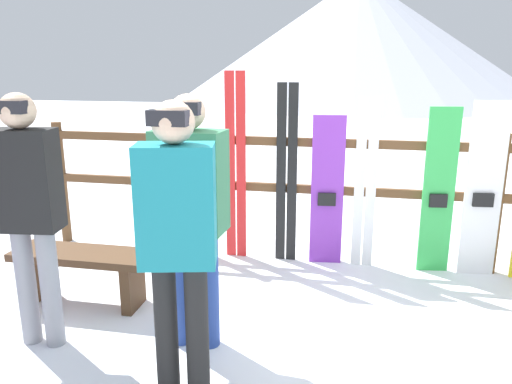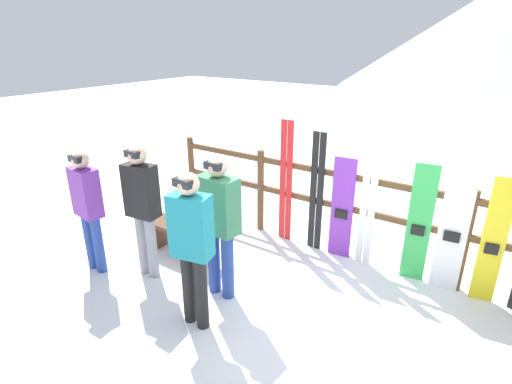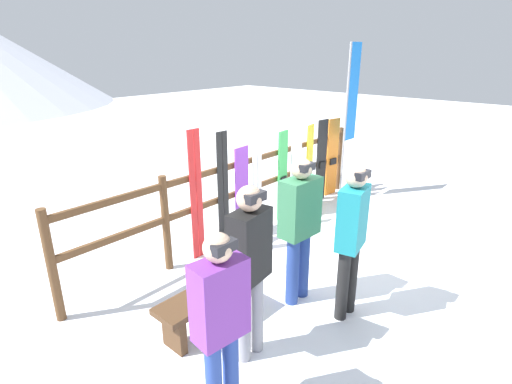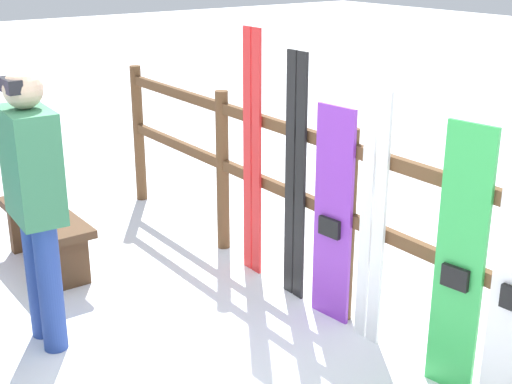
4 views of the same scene
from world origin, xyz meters
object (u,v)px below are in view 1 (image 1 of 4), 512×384
object	(u,v)px
person_black	(28,203)
ski_pair_black	(287,175)
person_plaid_green	(191,206)
ski_pair_red	(236,167)
snowboard_white	(484,191)
bench	(83,266)
ski_pair_white	(365,185)
snowboard_purple	(327,192)
snowboard_green	(439,192)
person_teal	(178,233)

from	to	relation	value
person_black	ski_pair_black	world-z (taller)	ski_pair_black
person_plaid_green	ski_pair_black	distance (m)	1.67
ski_pair_red	snowboard_white	distance (m)	2.24
ski_pair_black	bench	bearing A→B (deg)	-139.53
bench	ski_pair_white	size ratio (longest dim) A/B	0.70
snowboard_white	ski_pair_white	bearing A→B (deg)	179.81
snowboard_purple	bench	bearing A→B (deg)	-146.13
ski_pair_red	snowboard_green	world-z (taller)	ski_pair_red
ski_pair_red	snowboard_white	bearing A→B (deg)	-0.09
person_plaid_green	ski_pair_white	size ratio (longest dim) A/B	1.07
person_plaid_green	snowboard_purple	distance (m)	1.81
ski_pair_red	person_black	bearing A→B (deg)	-117.02
ski_pair_red	ski_pair_white	distance (m)	1.22
snowboard_purple	person_black	bearing A→B (deg)	-134.83
ski_pair_red	ski_pair_black	distance (m)	0.49
ski_pair_white	snowboard_white	size ratio (longest dim) A/B	1.00
bench	person_black	distance (m)	0.90
ski_pair_red	ski_pair_white	size ratio (longest dim) A/B	1.15
person_teal	person_plaid_green	bearing A→B (deg)	101.71
snowboard_purple	ski_pair_white	xyz separation A→B (m)	(0.34, 0.00, 0.08)
person_teal	snowboard_green	xyz separation A→B (m)	(1.65, 2.17, -0.25)
bench	snowboard_green	bearing A→B (deg)	23.55
ski_pair_black	person_black	bearing A→B (deg)	-127.97
person_plaid_green	ski_pair_red	bearing A→B (deg)	93.37
ski_pair_white	snowboard_white	distance (m)	1.01
ski_pair_black	snowboard_white	xyz separation A→B (m)	(1.74, -0.00, -0.07)
ski_pair_white	snowboard_green	distance (m)	0.64
ski_pair_red	snowboard_purple	distance (m)	0.90
person_black	person_teal	size ratio (longest dim) A/B	1.00
bench	person_plaid_green	distance (m)	1.29
person_plaid_green	snowboard_purple	size ratio (longest dim) A/B	1.19
ski_pair_black	ski_pair_white	distance (m)	0.73
bench	ski_pair_black	bearing A→B (deg)	40.47
ski_pair_red	person_teal	bearing A→B (deg)	-84.45
ski_pair_white	person_plaid_green	bearing A→B (deg)	-124.81
person_black	snowboard_white	bearing A→B (deg)	29.85
person_teal	bench	bearing A→B (deg)	140.68
bench	ski_pair_red	size ratio (longest dim) A/B	0.61
snowboard_green	ski_pair_black	bearing A→B (deg)	179.86
snowboard_green	ski_pair_red	bearing A→B (deg)	179.90
bench	person_teal	world-z (taller)	person_teal
ski_pair_white	snowboard_white	world-z (taller)	ski_pair_white
person_black	ski_pair_white	world-z (taller)	person_black
ski_pair_black	ski_pair_white	size ratio (longest dim) A/B	1.08
ski_pair_red	snowboard_green	size ratio (longest dim) A/B	1.20
bench	ski_pair_red	world-z (taller)	ski_pair_red
person_black	ski_pair_black	bearing A→B (deg)	52.03
ski_pair_black	ski_pair_white	world-z (taller)	ski_pair_black
person_black	snowboard_purple	distance (m)	2.57
bench	snowboard_green	world-z (taller)	snowboard_green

